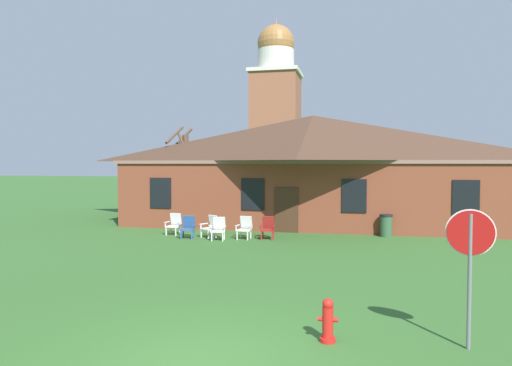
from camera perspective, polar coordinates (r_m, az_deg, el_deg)
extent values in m
plane|color=#336028|center=(7.90, -7.34, -21.49)|extent=(200.00, 200.00, 0.00)
cube|color=brown|center=(26.20, 7.06, -1.11)|extent=(18.70, 10.00, 3.20)
cube|color=#8C6458|center=(26.15, 7.08, 2.57)|extent=(19.08, 10.20, 0.16)
pyramid|color=#4C3323|center=(26.19, 7.09, 5.55)|extent=(19.45, 10.40, 2.57)
cube|color=black|center=(23.09, -11.79, -1.21)|extent=(1.10, 0.06, 1.50)
cube|color=black|center=(21.60, -0.40, -1.41)|extent=(1.10, 0.06, 1.50)
cube|color=black|center=(21.06, 12.11, -1.56)|extent=(1.10, 0.06, 1.50)
cube|color=black|center=(21.54, 24.65, -1.64)|extent=(1.10, 0.06, 1.50)
cube|color=#422819|center=(21.36, 3.80, -3.37)|extent=(1.10, 0.06, 2.10)
cube|color=#93563D|center=(48.58, 2.48, 6.02)|extent=(4.80, 4.80, 12.54)
cube|color=silver|center=(49.41, 2.49, 13.51)|extent=(5.18, 5.18, 0.36)
cylinder|color=silver|center=(49.67, 2.49, 14.96)|extent=(3.80, 3.80, 2.20)
sphere|color=#9E6B38|center=(50.09, 2.50, 16.94)|extent=(3.88, 3.88, 3.88)
cone|color=#9E6B38|center=(50.73, 2.50, 19.50)|extent=(0.24, 0.24, 1.00)
cylinder|color=slate|center=(8.82, 25.03, -11.09)|extent=(0.07, 0.07, 2.34)
cylinder|color=white|center=(8.68, 25.12, -5.60)|extent=(0.80, 0.12, 0.81)
cylinder|color=#B71414|center=(8.66, 25.13, -5.62)|extent=(0.76, 0.12, 0.76)
cube|color=white|center=(20.70, -9.95, -6.01)|extent=(0.05, 0.05, 0.36)
cube|color=white|center=(20.90, -11.10, -5.94)|extent=(0.05, 0.05, 0.36)
cube|color=white|center=(21.10, -9.45, -5.85)|extent=(0.05, 0.05, 0.36)
cube|color=white|center=(21.29, -10.59, -5.78)|extent=(0.05, 0.05, 0.36)
cube|color=white|center=(20.97, -10.28, -5.34)|extent=(0.56, 0.54, 0.05)
cube|color=white|center=(21.21, -9.93, -4.43)|extent=(0.52, 0.21, 0.54)
cube|color=white|center=(20.80, -9.58, -4.86)|extent=(0.08, 0.47, 0.03)
cube|color=white|center=(20.67, -9.76, -5.21)|extent=(0.04, 0.04, 0.22)
cube|color=white|center=(21.05, -11.02, -4.78)|extent=(0.08, 0.47, 0.03)
cube|color=white|center=(20.92, -11.21, -5.13)|extent=(0.04, 0.04, 0.22)
cube|color=#2D5693|center=(19.66, -8.00, -6.45)|extent=(0.06, 0.06, 0.36)
cube|color=#2D5693|center=(19.75, -9.31, -6.41)|extent=(0.06, 0.06, 0.36)
cube|color=#2D5693|center=(20.08, -7.74, -6.26)|extent=(0.06, 0.06, 0.36)
cube|color=#2D5693|center=(20.18, -9.03, -6.22)|extent=(0.06, 0.06, 0.36)
cube|color=#2D5693|center=(19.89, -8.52, -5.75)|extent=(0.61, 0.60, 0.05)
cube|color=#2D5693|center=(20.15, -8.35, -4.78)|extent=(0.54, 0.27, 0.54)
cube|color=#2D5693|center=(19.78, -7.71, -5.22)|extent=(0.13, 0.47, 0.03)
cube|color=#2D5693|center=(19.64, -7.80, -5.60)|extent=(0.05, 0.05, 0.22)
cube|color=#2D5693|center=(19.90, -9.36, -5.18)|extent=(0.13, 0.47, 0.03)
cube|color=#2D5693|center=(19.76, -9.46, -5.56)|extent=(0.05, 0.05, 0.22)
cube|color=white|center=(19.73, -5.95, -6.40)|extent=(0.07, 0.07, 0.36)
cube|color=white|center=(20.06, -6.85, -6.26)|extent=(0.07, 0.07, 0.36)
cube|color=white|center=(20.02, -5.02, -6.27)|extent=(0.07, 0.07, 0.36)
cube|color=white|center=(20.36, -5.91, -6.13)|extent=(0.07, 0.07, 0.36)
cube|color=white|center=(20.01, -5.94, -5.69)|extent=(0.72, 0.72, 0.05)
cube|color=white|center=(20.18, -5.29, -4.76)|extent=(0.54, 0.42, 0.54)
cube|color=white|center=(19.76, -5.41, -5.22)|extent=(0.28, 0.44, 0.03)
cube|color=white|center=(19.67, -5.75, -5.58)|extent=(0.05, 0.05, 0.22)
cube|color=white|center=(20.19, -6.54, -5.06)|extent=(0.28, 0.44, 0.03)
cube|color=white|center=(20.09, -6.88, -5.41)|extent=(0.05, 0.05, 0.22)
cube|color=silver|center=(19.04, -4.16, -6.72)|extent=(0.06, 0.06, 0.36)
cube|color=silver|center=(19.11, -5.53, -6.69)|extent=(0.06, 0.06, 0.36)
cube|color=silver|center=(19.47, -3.96, -6.51)|extent=(0.06, 0.06, 0.36)
cube|color=silver|center=(19.54, -5.30, -6.49)|extent=(0.06, 0.06, 0.36)
cube|color=silver|center=(19.26, -4.74, -6.00)|extent=(0.61, 0.59, 0.05)
cube|color=silver|center=(19.52, -4.60, -5.00)|extent=(0.53, 0.26, 0.54)
cube|color=silver|center=(19.17, -3.89, -5.45)|extent=(0.12, 0.47, 0.03)
cube|color=silver|center=(19.02, -3.96, -5.84)|extent=(0.05, 0.05, 0.22)
cube|color=silver|center=(19.26, -5.61, -5.42)|extent=(0.12, 0.47, 0.03)
cube|color=silver|center=(19.12, -5.69, -5.81)|extent=(0.05, 0.05, 0.22)
cube|color=silver|center=(19.26, -1.06, -6.61)|extent=(0.05, 0.05, 0.36)
cube|color=silver|center=(19.41, -2.36, -6.54)|extent=(0.05, 0.05, 0.36)
cube|color=silver|center=(19.68, -0.66, -6.41)|extent=(0.05, 0.05, 0.36)
cube|color=silver|center=(19.82, -1.94, -6.35)|extent=(0.05, 0.05, 0.36)
cube|color=silver|center=(19.51, -1.50, -5.88)|extent=(0.58, 0.56, 0.05)
cube|color=silver|center=(19.76, -1.22, -4.90)|extent=(0.53, 0.23, 0.54)
cube|color=silver|center=(19.38, -0.70, -5.36)|extent=(0.09, 0.47, 0.03)
cube|color=silver|center=(19.24, -0.85, -5.74)|extent=(0.04, 0.04, 0.22)
cube|color=silver|center=(19.55, -2.33, -5.29)|extent=(0.09, 0.47, 0.03)
cube|color=silver|center=(19.42, -2.49, -5.67)|extent=(0.04, 0.04, 0.22)
cube|color=maroon|center=(19.23, 2.05, -6.62)|extent=(0.05, 0.05, 0.36)
cube|color=maroon|center=(19.29, 0.69, -6.59)|extent=(0.05, 0.05, 0.36)
cube|color=maroon|center=(19.67, 2.20, -6.42)|extent=(0.05, 0.05, 0.36)
cube|color=maroon|center=(19.72, 0.86, -6.39)|extent=(0.05, 0.05, 0.36)
cube|color=maroon|center=(19.45, 1.45, -5.91)|extent=(0.57, 0.56, 0.05)
cube|color=maroon|center=(19.71, 1.56, -4.92)|extent=(0.53, 0.23, 0.54)
cube|color=maroon|center=(19.37, 2.30, -5.36)|extent=(0.09, 0.47, 0.03)
cube|color=maroon|center=(19.22, 2.25, -5.75)|extent=(0.04, 0.04, 0.22)
cube|color=maroon|center=(19.44, 0.59, -5.33)|extent=(0.09, 0.47, 0.03)
cube|color=maroon|center=(19.29, 0.52, -5.72)|extent=(0.04, 0.04, 0.22)
cylinder|color=brown|center=(28.14, -8.73, 0.90)|extent=(0.36, 0.36, 4.94)
cylinder|color=brown|center=(28.67, -10.11, 5.92)|extent=(0.58, 1.72, 1.19)
cylinder|color=brown|center=(27.93, -9.12, 4.92)|extent=(0.75, 0.36, 1.29)
cylinder|color=brown|center=(28.84, -9.34, 5.31)|extent=(1.23, 1.23, 1.55)
cylinder|color=red|center=(8.77, 8.91, -18.70)|extent=(0.28, 0.28, 0.08)
cylinder|color=red|center=(8.67, 8.92, -16.76)|extent=(0.20, 0.20, 0.55)
sphere|color=red|center=(8.56, 8.94, -14.64)|extent=(0.20, 0.20, 0.20)
cylinder|color=red|center=(8.66, 8.03, -16.39)|extent=(0.10, 0.08, 0.08)
cylinder|color=red|center=(8.64, 9.82, -16.43)|extent=(0.10, 0.08, 0.08)
cylinder|color=#335638|center=(20.96, 15.88, -5.22)|extent=(0.52, 0.52, 0.90)
cylinder|color=black|center=(20.90, 15.89, -3.89)|extent=(0.56, 0.56, 0.08)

